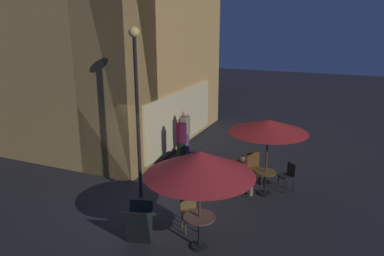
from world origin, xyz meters
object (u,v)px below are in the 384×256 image
Objects in this scene: patron_standing_2 at (181,143)px; patron_standing_1 at (185,134)px; cafe_chair_2 at (238,179)px; cafe_chair_0 at (289,174)px; patron_seated_0 at (243,173)px; patio_umbrella_1 at (200,164)px; cafe_chair_3 at (189,208)px; menu_sandwich_board at (139,224)px; cafe_chair_1 at (254,165)px; cafe_table_0 at (265,179)px; cafe_table_1 at (199,225)px; street_lamp_near_corner at (137,92)px; patio_umbrella_0 at (268,126)px.

patron_standing_1 is at bearing 93.81° from patron_standing_2.
cafe_chair_2 is 0.51× the size of patron_standing_1.
patron_seated_0 is (-0.94, 1.16, 0.20)m from cafe_chair_0.
patio_umbrella_1 reaches higher than cafe_chair_3.
menu_sandwich_board is at bearing 103.79° from patio_umbrella_1.
cafe_chair_1 is at bearing -49.49° from cafe_chair_0.
patio_umbrella_1 reaches higher than cafe_table_0.
patron_standing_2 is (4.55, 1.01, 0.43)m from menu_sandwich_board.
cafe_chair_3 is (0.65, 0.53, -1.48)m from patio_umbrella_1.
cafe_chair_1 reaches higher than cafe_table_1.
patron_seated_0 reaches higher than cafe_chair_1.
street_lamp_near_corner is 3.94m from cafe_table_1.
patio_umbrella_0 is at bearing 114.20° from cafe_chair_3.
menu_sandwich_board is at bearing -82.66° from patron_standing_1.
patio_umbrella_0 is at bearing -30.94° from patron_standing_2.
street_lamp_near_corner is 4.48m from cafe_table_0.
cafe_chair_0 is at bearing -19.49° from patio_umbrella_1.
cafe_chair_2 is 2.24m from cafe_chair_3.
cafe_table_1 is 4.05m from cafe_chair_0.
cafe_chair_3 is 4.03m from patron_standing_2.
menu_sandwich_board is 0.38× the size of patio_umbrella_1.
street_lamp_near_corner is 2.10× the size of patio_umbrella_0.
cafe_chair_3 is 5.14m from patron_standing_1.
cafe_table_1 is 0.87× the size of cafe_chair_3.
street_lamp_near_corner reaches higher than patio_umbrella_0.
patio_umbrella_0 is at bearing -0.00° from cafe_chair_0.
cafe_table_0 is 0.72m from patron_seated_0.
cafe_table_1 is (0.33, -1.36, 0.10)m from menu_sandwich_board.
street_lamp_near_corner is at bearing 115.65° from cafe_table_0.
menu_sandwich_board is 0.40× the size of patio_umbrella_0.
street_lamp_near_corner is 4.24m from patron_standing_1.
cafe_chair_3 is at bearing -117.34° from street_lamp_near_corner.
patio_umbrella_0 reaches higher than cafe_chair_2.
cafe_chair_0 is 0.94× the size of cafe_chair_2.
patio_umbrella_0 reaches higher than cafe_chair_0.
street_lamp_near_corner is 5.28× the size of menu_sandwich_board.
patron_standing_1 is 0.99× the size of patron_standing_2.
patron_seated_0 reaches higher than cafe_chair_2.
patio_umbrella_1 reaches higher than cafe_chair_2.
street_lamp_near_corner reaches higher than cafe_chair_2.
patron_standing_2 is (2.54, -0.14, -2.19)m from street_lamp_near_corner.
cafe_table_0 is 4.06m from patron_standing_1.
menu_sandwich_board is at bearing -148.59° from patron_seated_0.
cafe_table_1 is at bearing -126.61° from patron_seated_0.
patron_standing_1 is at bearing 59.69° from cafe_table_0.
menu_sandwich_board is 4.47m from patio_umbrella_0.
patron_standing_2 is (4.21, 2.37, -1.14)m from patio_umbrella_1.
patio_umbrella_0 is at bearing -13.32° from patio_umbrella_1.
cafe_table_0 is at bearing 0.00° from cafe_chair_2.
street_lamp_near_corner is at bearing -88.37° from cafe_chair_1.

